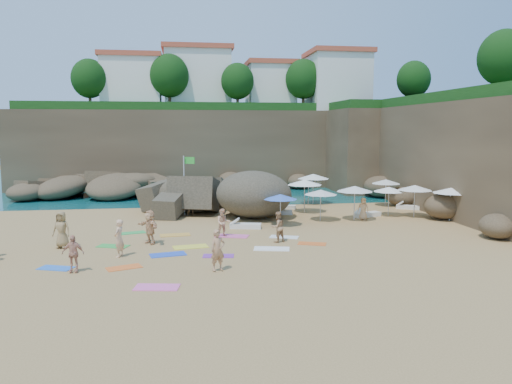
{
  "coord_description": "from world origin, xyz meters",
  "views": [
    {
      "loc": [
        -2.77,
        -29.43,
        6.2
      ],
      "look_at": [
        2.0,
        3.0,
        2.0
      ],
      "focal_mm": 35.0,
      "sensor_mm": 36.0,
      "label": 1
    }
  ],
  "objects": [
    {
      "name": "parasol_4",
      "position": [
        13.23,
        3.09,
        2.08
      ],
      "size": [
        2.39,
        2.39,
        2.26
      ],
      "color": "silver",
      "rests_on": "ground"
    },
    {
      "name": "towel_8",
      "position": [
        -3.58,
        -5.07,
        0.02
      ],
      "size": [
        1.89,
        1.21,
        0.03
      ],
      "primitive_type": "cube",
      "rotation": [
        0.0,
        0.0,
        0.2
      ],
      "color": "blue",
      "rests_on": "ground"
    },
    {
      "name": "towel_10",
      "position": [
        4.05,
        -3.82,
        0.01
      ],
      "size": [
        1.67,
        1.23,
        0.03
      ],
      "primitive_type": "cube",
      "rotation": [
        0.0,
        0.0,
        -0.36
      ],
      "color": "orange",
      "rests_on": "ground"
    },
    {
      "name": "person_lie_1",
      "position": [
        -7.54,
        -7.54,
        0.2
      ],
      "size": [
        1.07,
        1.68,
        0.39
      ],
      "primitive_type": "imported",
      "rotation": [
        0.0,
        0.0,
        -0.08
      ],
      "color": "tan",
      "rests_on": "ground"
    },
    {
      "name": "cliff_corner",
      "position": [
        17.0,
        20.0,
        4.0
      ],
      "size": [
        10.0,
        12.0,
        8.0
      ],
      "primitive_type": "cube",
      "color": "brown",
      "rests_on": "ground"
    },
    {
      "name": "parasol_8",
      "position": [
        11.6,
        3.72,
        1.92
      ],
      "size": [
        2.21,
        2.21,
        2.09
      ],
      "color": "silver",
      "rests_on": "ground"
    },
    {
      "name": "towel_0",
      "position": [
        -8.46,
        -6.77,
        0.01
      ],
      "size": [
        1.68,
        1.23,
        0.03
      ],
      "primitive_type": "cube",
      "rotation": [
        0.0,
        0.0,
        -0.34
      ],
      "color": "blue",
      "rests_on": "ground"
    },
    {
      "name": "towel_11",
      "position": [
        -5.81,
        0.47,
        0.01
      ],
      "size": [
        1.64,
        1.12,
        0.03
      ],
      "primitive_type": "cube",
      "rotation": [
        0.0,
        0.0,
        0.28
      ],
      "color": "green",
      "rests_on": "ground"
    },
    {
      "name": "cliff_back",
      "position": [
        2.0,
        25.0,
        4.0
      ],
      "size": [
        44.0,
        8.0,
        8.0
      ],
      "primitive_type": "cube",
      "color": "brown",
      "rests_on": "ground"
    },
    {
      "name": "towel_5",
      "position": [
        2.9,
        -1.98,
        0.01
      ],
      "size": [
        1.81,
        1.34,
        0.03
      ],
      "primitive_type": "cube",
      "rotation": [
        0.0,
        0.0,
        -0.37
      ],
      "color": "white",
      "rests_on": "ground"
    },
    {
      "name": "seawater",
      "position": [
        0.0,
        30.0,
        0.0
      ],
      "size": [
        120.0,
        120.0,
        0.0
      ],
      "primitive_type": "plane",
      "color": "#0C4751",
      "rests_on": "ground"
    },
    {
      "name": "clifftop_buildings",
      "position": [
        2.96,
        25.79,
        11.24
      ],
      "size": [
        28.48,
        9.48,
        7.0
      ],
      "color": "white",
      "rests_on": "cliff_back"
    },
    {
      "name": "parasol_11",
      "position": [
        14.9,
        1.3,
        2.07
      ],
      "size": [
        2.39,
        2.39,
        2.26
      ],
      "color": "silver",
      "rests_on": "ground"
    },
    {
      "name": "clifftop_trees",
      "position": [
        4.78,
        19.52,
        11.26
      ],
      "size": [
        35.6,
        23.82,
        4.4
      ],
      "color": "#11380F",
      "rests_on": "ground"
    },
    {
      "name": "lounger_4",
      "position": [
        14.43,
        6.47,
        0.14
      ],
      "size": [
        1.9,
        1.41,
        0.29
      ],
      "primitive_type": "cube",
      "rotation": [
        0.0,
        0.0,
        -0.49
      ],
      "color": "white",
      "rests_on": "ground"
    },
    {
      "name": "person_lie_5",
      "position": [
        -0.56,
        -1.36,
        0.3
      ],
      "size": [
        0.78,
        1.6,
        0.6
      ],
      "primitive_type": "imported",
      "rotation": [
        0.0,
        0.0,
        -0.01
      ],
      "color": "#E4AA82",
      "rests_on": "ground"
    },
    {
      "name": "parasol_5",
      "position": [
        6.32,
        2.63,
        1.95
      ],
      "size": [
        2.25,
        2.25,
        2.13
      ],
      "color": "silver",
      "rests_on": "ground"
    },
    {
      "name": "person_stand_3",
      "position": [
        2.5,
        5.46,
        0.77
      ],
      "size": [
        0.55,
        0.96,
        1.54
      ],
      "primitive_type": "imported",
      "rotation": [
        0.0,
        0.0,
        1.36
      ],
      "color": "#9D624E",
      "rests_on": "ground"
    },
    {
      "name": "cliff_right",
      "position": [
        19.0,
        8.0,
        4.0
      ],
      "size": [
        8.0,
        30.0,
        8.0
      ],
      "primitive_type": "cube",
      "color": "brown",
      "rests_on": "ground"
    },
    {
      "name": "parasol_7",
      "position": [
        6.05,
        6.02,
        2.26
      ],
      "size": [
        2.6,
        2.6,
        2.46
      ],
      "color": "silver",
      "rests_on": "ground"
    },
    {
      "name": "towel_9",
      "position": [
        -0.03,
        -1.3,
        0.02
      ],
      "size": [
        2.07,
        1.48,
        0.03
      ],
      "primitive_type": "cube",
      "rotation": [
        0.0,
        0.0,
        -0.33
      ],
      "color": "#E95AA1",
      "rests_on": "ground"
    },
    {
      "name": "person_stand_5",
      "position": [
        -2.25,
        6.07,
        0.86
      ],
      "size": [
        1.59,
        1.21,
        1.71
      ],
      "primitive_type": "imported",
      "rotation": [
        0.0,
        0.0,
        0.54
      ],
      "color": "tan",
      "rests_on": "ground"
    },
    {
      "name": "towel_6",
      "position": [
        -1.14,
        -5.69,
        0.01
      ],
      "size": [
        1.6,
        0.95,
        0.03
      ],
      "primitive_type": "cube",
      "rotation": [
        0.0,
        0.0,
        -0.14
      ],
      "color": "purple",
      "rests_on": "ground"
    },
    {
      "name": "rock_promontory",
      "position": [
        -11.0,
        16.0,
        0.0
      ],
      "size": [
        12.0,
        7.0,
        2.0
      ],
      "primitive_type": null,
      "color": "brown",
      "rests_on": "ground"
    },
    {
      "name": "lounger_3",
      "position": [
        1.03,
        0.89,
        0.15
      ],
      "size": [
        2.03,
        1.04,
        0.3
      ],
      "primitive_type": "cube",
      "rotation": [
        0.0,
        0.0,
        -0.21
      ],
      "color": "silver",
      "rests_on": "ground"
    },
    {
      "name": "towel_3",
      "position": [
        -6.5,
        -2.86,
        0.01
      ],
      "size": [
        1.81,
        1.32,
        0.03
      ],
      "primitive_type": "cube",
      "rotation": [
        0.0,
        0.0,
        -0.35
      ],
      "color": "green",
      "rests_on": "ground"
    },
    {
      "name": "parasol_0",
      "position": [
        2.59,
        9.04,
        2.21
      ],
      "size": [
        2.55,
        2.55,
        2.41
      ],
      "color": "silver",
      "rests_on": "ground"
    },
    {
      "name": "towel_2",
      "position": [
        -5.46,
        -7.12,
        0.01
      ],
      "size": [
        1.69,
        1.25,
        0.03
      ],
      "primitive_type": "cube",
      "rotation": [
        0.0,
        0.0,
        0.37
      ],
      "color": "orange",
      "rests_on": "ground"
    },
    {
      "name": "person_lie_3",
      "position": [
        -4.6,
        -2.55,
        0.24
      ],
      "size": [
        2.47,
        2.44,
        0.48
      ],
      "primitive_type": "imported",
      "rotation": [
        0.0,
        0.0,
        -0.92
      ],
      "color": "tan",
      "rests_on": "ground"
    },
    {
      "name": "towel_12",
      "position": [
        -2.45,
        -3.61,
        0.02
      ],
      "size": [
        1.92,
        1.18,
        0.03
      ],
      "primitive_type": "cube",
      "rotation": [
        0.0,
        0.0,
        0.16
      ],
      "color": "yellow",
      "rests_on": "ground"
    },
    {
      "name": "parasol_10",
      "position": [
        3.33,
        1.32,
        1.88
      ],
      "size": [
        2.17,
        2.17,
        2.05
      ],
      "color": "silver",
      "rests_on": "ground"
    },
    {
      "name": "towel_4",
      "position": [
        -3.29,
        -0.51,
        0.02
      ],
      "size": [
        1.79,
        1.02,
        0.03
      ],
      "primitive_type": "cube",
      "rotation": [
        0.0,
        0.0,
        0.1
      ],
      "color": "gold",
      "rests_on": "ground"
    },
    {
      "name": "marina_masts",
      "position": [
        -16.5,
        30.0,
        3.0
      ],
      "size": [
        3.1,
        0.1,
        6.0
      ],
      "color": "white",
      "rests_on": "ground"
    },
    {
      "name": "person_stand_2",
      "position": [
        -0.28,
        10.0,
        0.85
      ],
      "size": [
        1.17,
        0.64,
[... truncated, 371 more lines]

